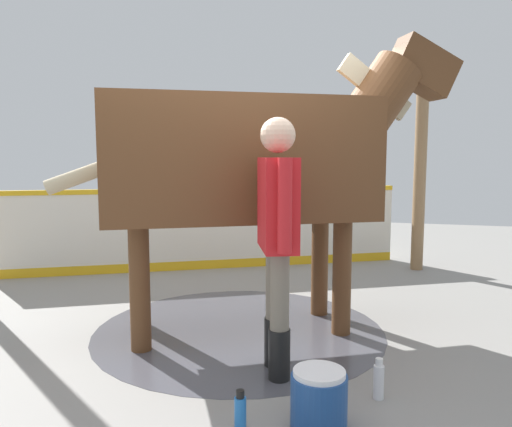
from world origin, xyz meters
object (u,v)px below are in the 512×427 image
object	(u,v)px
wash_bucket	(319,398)
bottle_shampoo	(379,380)
horse	(252,158)
bottle_spray	(240,412)
handler	(277,227)

from	to	relation	value
wash_bucket	bottle_shampoo	size ratio (longest dim) A/B	1.25
horse	bottle_spray	distance (m)	2.14
bottle_shampoo	bottle_spray	bearing A→B (deg)	-51.62
horse	bottle_spray	world-z (taller)	horse
wash_bucket	bottle_spray	world-z (taller)	wash_bucket
bottle_shampoo	handler	bearing A→B (deg)	-107.00
handler	bottle_shampoo	world-z (taller)	handler
horse	wash_bucket	bearing A→B (deg)	-88.80
bottle_shampoo	wash_bucket	bearing A→B (deg)	-37.88
handler	bottle_spray	bearing A→B (deg)	66.99
wash_bucket	bottle_spray	size ratio (longest dim) A/B	1.37
handler	bottle_spray	world-z (taller)	handler
handler	bottle_shampoo	distance (m)	1.17
wash_bucket	bottle_spray	xyz separation A→B (m)	(0.17, -0.41, -0.05)
horse	handler	world-z (taller)	horse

